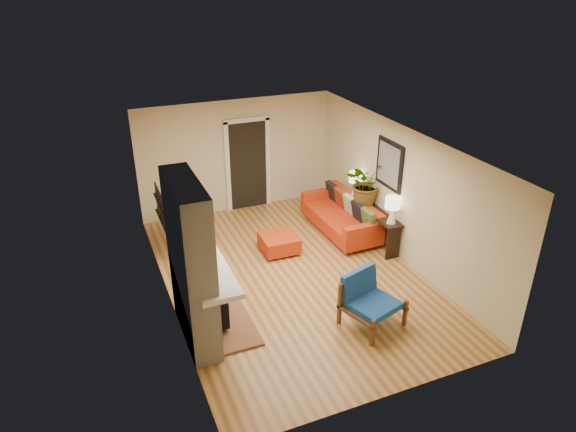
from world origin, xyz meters
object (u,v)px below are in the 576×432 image
at_px(sofa, 344,216).
at_px(dining_table, 184,223).
at_px(lamp_far, 356,181).
at_px(houseplant, 366,183).
at_px(blue_chair, 368,297).
at_px(lamp_near, 393,207).
at_px(console_table, 371,215).
at_px(ottoman, 279,242).

height_order(sofa, dining_table, dining_table).
distance_m(lamp_far, houseplant, 0.45).
relative_size(sofa, dining_table, 1.35).
bearing_deg(lamp_far, blue_chair, -115.66).
distance_m(dining_table, lamp_near, 4.14).
distance_m(dining_table, lamp_far, 3.71).
xyz_separation_m(console_table, lamp_near, (0.00, -0.71, 0.49)).
xyz_separation_m(blue_chair, dining_table, (-2.16, 3.54, 0.09)).
xyz_separation_m(console_table, houseplant, (-0.01, 0.29, 0.61)).
height_order(console_table, houseplant, houseplant).
bearing_deg(lamp_far, lamp_near, -90.00).
distance_m(ottoman, houseplant, 2.19).
height_order(blue_chair, lamp_near, lamp_near).
xyz_separation_m(dining_table, houseplant, (3.64, -0.88, 0.64)).
xyz_separation_m(dining_table, console_table, (3.65, -1.16, 0.02)).
relative_size(ottoman, lamp_far, 1.35).
bearing_deg(dining_table, console_table, -17.65).
bearing_deg(lamp_near, sofa, 104.87).
relative_size(dining_table, lamp_near, 2.90).
bearing_deg(ottoman, lamp_near, -26.48).
bearing_deg(lamp_near, lamp_far, 90.00).
bearing_deg(ottoman, blue_chair, -79.90).
height_order(lamp_near, lamp_far, same).
bearing_deg(console_table, blue_chair, -122.03).
relative_size(lamp_far, houseplant, 0.58).
bearing_deg(console_table, sofa, 121.18).
bearing_deg(blue_chair, lamp_far, 64.34).
bearing_deg(sofa, ottoman, -169.64).
bearing_deg(sofa, lamp_far, 25.31).
bearing_deg(houseplant, lamp_far, 88.68).
bearing_deg(console_table, houseplant, 92.00).
distance_m(ottoman, dining_table, 1.95).
relative_size(dining_table, console_table, 0.85).
bearing_deg(sofa, lamp_near, -75.13).
xyz_separation_m(dining_table, lamp_far, (3.65, -0.44, 0.51)).
xyz_separation_m(ottoman, houseplant, (1.95, 0.02, 0.98)).
bearing_deg(blue_chair, sofa, 68.61).
bearing_deg(ottoman, houseplant, 0.69).
height_order(ottoman, dining_table, dining_table).
distance_m(ottoman, lamp_far, 2.19).
xyz_separation_m(blue_chair, lamp_near, (1.49, 1.67, 0.60)).
height_order(dining_table, console_table, dining_table).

